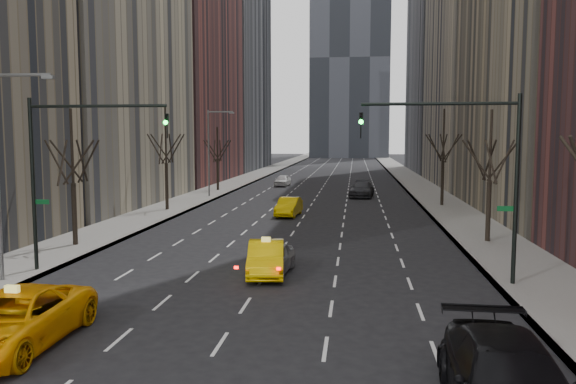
% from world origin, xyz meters
% --- Properties ---
extents(sidewalk_left, '(4.50, 320.00, 0.15)m').
position_xyz_m(sidewalk_left, '(-12.25, 70.00, 0.07)').
color(sidewalk_left, slate).
rests_on(sidewalk_left, ground).
extents(sidewalk_right, '(4.50, 320.00, 0.15)m').
position_xyz_m(sidewalk_right, '(12.25, 70.00, 0.07)').
color(sidewalk_right, slate).
rests_on(sidewalk_right, ground).
extents(bld_left_far, '(14.00, 28.00, 44.00)m').
position_xyz_m(bld_left_far, '(-21.50, 66.00, 22.00)').
color(bld_left_far, brown).
rests_on(bld_left_far, ground).
extents(bld_left_deep, '(14.00, 30.00, 60.00)m').
position_xyz_m(bld_left_deep, '(-21.50, 96.00, 30.00)').
color(bld_left_deep, slate).
rests_on(bld_left_deep, ground).
extents(bld_right_deep, '(14.00, 30.00, 58.00)m').
position_xyz_m(bld_right_deep, '(21.50, 95.00, 29.00)').
color(bld_right_deep, slate).
rests_on(bld_right_deep, ground).
extents(tree_lw_b, '(3.36, 3.50, 7.82)m').
position_xyz_m(tree_lw_b, '(-12.00, 18.00, 3.72)').
color(tree_lw_b, black).
rests_on(tree_lw_b, ground).
extents(tree_lw_c, '(3.36, 3.50, 8.74)m').
position_xyz_m(tree_lw_c, '(-12.00, 34.00, 4.04)').
color(tree_lw_c, black).
rests_on(tree_lw_c, ground).
extents(tree_lw_d, '(3.36, 3.50, 7.36)m').
position_xyz_m(tree_lw_d, '(-12.00, 52.00, 3.56)').
color(tree_lw_d, black).
rests_on(tree_lw_d, ground).
extents(tree_rw_b, '(3.36, 3.50, 7.82)m').
position_xyz_m(tree_rw_b, '(12.00, 22.00, 3.72)').
color(tree_rw_b, black).
rests_on(tree_rw_b, ground).
extents(tree_rw_c, '(3.36, 3.50, 8.74)m').
position_xyz_m(tree_rw_c, '(12.00, 40.00, 4.04)').
color(tree_rw_c, black).
rests_on(tree_rw_c, ground).
extents(traffic_mast_left, '(6.69, 0.39, 8.00)m').
position_xyz_m(traffic_mast_left, '(-9.11, 12.00, 5.49)').
color(traffic_mast_left, black).
rests_on(traffic_mast_left, ground).
extents(traffic_mast_right, '(6.69, 0.39, 8.00)m').
position_xyz_m(traffic_mast_right, '(9.11, 12.00, 5.49)').
color(traffic_mast_right, black).
rests_on(traffic_mast_right, ground).
extents(streetlight_near, '(2.83, 0.22, 9.00)m').
position_xyz_m(streetlight_near, '(-10.84, 10.00, 5.62)').
color(streetlight_near, slate).
rests_on(streetlight_near, ground).
extents(streetlight_far, '(2.83, 0.22, 9.00)m').
position_xyz_m(streetlight_far, '(-10.84, 45.00, 5.62)').
color(streetlight_far, slate).
rests_on(streetlight_far, ground).
extents(taxi_suv, '(2.90, 6.17, 1.71)m').
position_xyz_m(taxi_suv, '(-6.11, 2.98, 0.85)').
color(taxi_suv, '#FEAB05').
rests_on(taxi_suv, ground).
extents(taxi_sedan, '(2.21, 4.83, 1.53)m').
position_xyz_m(taxi_sedan, '(0.02, 12.89, 0.77)').
color(taxi_sedan, yellow).
rests_on(taxi_sedan, ground).
extents(silver_sedan_ahead, '(1.98, 4.20, 1.39)m').
position_xyz_m(silver_sedan_ahead, '(0.28, 13.11, 0.69)').
color(silver_sedan_ahead, '#9FA2A6').
rests_on(silver_sedan_ahead, ground).
extents(far_taxi, '(1.91, 4.59, 1.48)m').
position_xyz_m(far_taxi, '(-1.22, 32.29, 0.74)').
color(far_taxi, yellow).
rests_on(far_taxi, ground).
extents(far_suv_grey, '(2.94, 5.91, 1.65)m').
position_xyz_m(far_suv_grey, '(4.79, 47.55, 0.82)').
color(far_suv_grey, '#2A2A2E').
rests_on(far_suv_grey, ground).
extents(far_car_white, '(2.01, 4.39, 1.46)m').
position_xyz_m(far_car_white, '(-5.29, 59.66, 0.73)').
color(far_car_white, white).
rests_on(far_car_white, ground).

